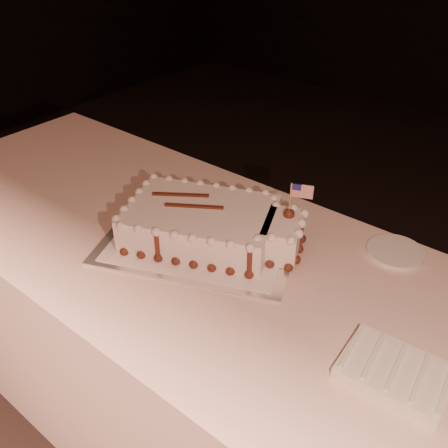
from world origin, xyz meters
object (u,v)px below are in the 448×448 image
Objects in this scene: sheet_cake at (211,224)px; napkin_stack at (395,372)px; cake_board at (202,238)px; banquet_table at (232,364)px; side_plate at (395,252)px.

napkin_stack is (0.58, -0.12, -0.04)m from sheet_cake.
napkin_stack is at bearing -33.33° from cake_board.
sheet_cake is (-0.12, 0.05, 0.43)m from banquet_table.
sheet_cake is at bearing 168.16° from napkin_stack.
cake_board is at bearing 165.39° from banquet_table.
banquet_table is 0.45m from sheet_cake.
banquet_table is at bearing -37.57° from cake_board.
napkin_stack is 1.43× the size of side_plate.
sheet_cake reaches higher than side_plate.
side_plate is (0.42, 0.27, -0.05)m from sheet_cake.
side_plate is at bearing 32.70° from sheet_cake.
sheet_cake is 0.50m from side_plate.
side_plate is at bearing 112.93° from napkin_stack.
sheet_cake is 0.59m from napkin_stack.
cake_board is 0.52m from side_plate.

